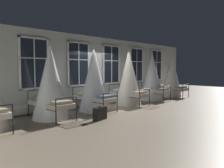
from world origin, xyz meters
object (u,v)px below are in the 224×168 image
at_px(cot_fifth, 152,77).
at_px(cot_sixth, 171,76).
at_px(cot_fourth, 129,78).
at_px(suitcase_dark, 100,113).
at_px(cot_second, 51,83).
at_px(cot_third, 94,80).

xyz_separation_m(cot_fifth, cot_sixth, (2.03, -0.07, -0.01)).
bearing_deg(cot_fourth, suitcase_dark, 113.40).
bearing_deg(cot_fifth, cot_fourth, 90.62).
xyz_separation_m(cot_second, cot_fourth, (4.20, -0.02, 0.04)).
height_order(cot_third, cot_fourth, cot_fourth).
distance_m(cot_third, cot_fourth, 2.18).
relative_size(cot_fifth, suitcase_dark, 4.50).
relative_size(cot_fifth, cot_sixth, 1.00).
bearing_deg(cot_third, cot_second, 90.24).
height_order(cot_fourth, cot_sixth, cot_fourth).
bearing_deg(cot_fifth, cot_third, 88.89).
height_order(cot_third, cot_fifth, cot_fifth).
xyz_separation_m(cot_second, cot_fifth, (6.30, 0.06, 0.02)).
distance_m(cot_fifth, suitcase_dark, 5.58).
relative_size(cot_third, cot_sixth, 1.00).
distance_m(cot_fifth, cot_sixth, 2.03).
bearing_deg(cot_third, suitcase_dark, 144.56).
distance_m(cot_second, cot_fourth, 4.20).
bearing_deg(cot_fourth, cot_third, 88.45).
relative_size(cot_third, suitcase_dark, 4.48).
height_order(cot_fourth, cot_fifth, cot_fourth).
distance_m(cot_third, cot_sixth, 6.30).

